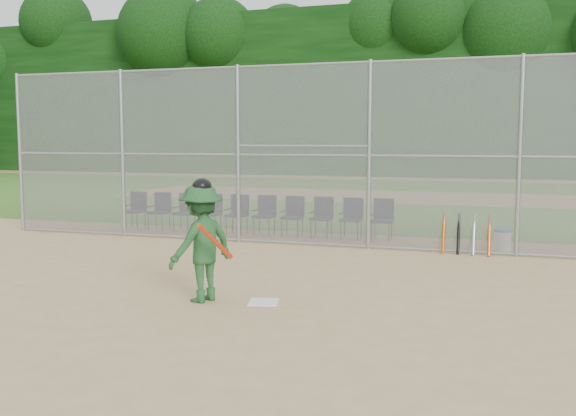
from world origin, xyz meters
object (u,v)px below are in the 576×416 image
(home_plate, at_px, (264,302))
(batter_at_plate, at_px, (201,242))
(water_cooler, at_px, (502,240))
(chair_0, at_px, (134,210))

(home_plate, height_order, batter_at_plate, batter_at_plate)
(batter_at_plate, bearing_deg, home_plate, 11.46)
(water_cooler, bearing_deg, batter_at_plate, -125.83)
(home_plate, distance_m, chair_0, 8.69)
(home_plate, height_order, chair_0, chair_0)
(chair_0, bearing_deg, batter_at_plate, -51.96)
(home_plate, bearing_deg, chair_0, 133.36)
(batter_at_plate, distance_m, water_cooler, 7.16)
(batter_at_plate, distance_m, chair_0, 8.25)
(batter_at_plate, bearing_deg, water_cooler, 54.17)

